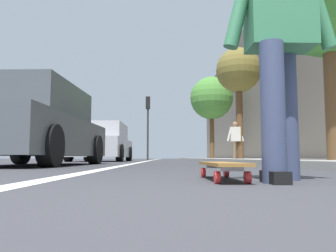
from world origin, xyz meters
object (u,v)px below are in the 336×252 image
street_tree_mid (239,72)px  pedestrian_distant (235,139)px  parked_car_near (33,127)px  street_tree_far (212,98)px  parked_car_mid (102,143)px  traffic_light (148,116)px  skater_person (279,31)px  skateboard (222,166)px

street_tree_mid → pedestrian_distant: street_tree_mid is taller
parked_car_near → street_tree_far: bearing=-19.5°
parked_car_mid → parked_car_near: bearing=-179.8°
parked_car_mid → traffic_light: (8.34, -1.35, 2.13)m
street_tree_far → pedestrian_distant: size_ratio=3.42×
skater_person → pedestrian_distant: 11.62m
street_tree_mid → street_tree_far: 8.23m
parked_car_near → street_tree_mid: 9.56m
pedestrian_distant → parked_car_mid: bearing=92.0°
traffic_light → street_tree_far: (0.14, -4.15, 1.17)m
street_tree_mid → pedestrian_distant: (-0.08, 0.20, -2.74)m
skateboard → pedestrian_distant: bearing=-12.1°
traffic_light → street_tree_far: bearing=-88.0°
parked_car_near → parked_car_mid: parked_car_near is taller
skater_person → parked_car_mid: 11.70m
parked_car_near → traffic_light: (15.33, -1.33, 2.12)m
traffic_light → skater_person: bearing=-174.5°
skateboard → skater_person: 0.92m
skater_person → parked_car_mid: size_ratio=0.36×
skater_person → parked_car_mid: (11.25, 3.23, -0.24)m
parked_car_mid → skateboard: bearing=-165.4°
skater_person → traffic_light: bearing=5.5°
pedestrian_distant → parked_car_near: bearing=143.6°
street_tree_mid → skateboard: bearing=167.0°
parked_car_mid → traffic_light: traffic_light is taller
skateboard → street_tree_mid: size_ratio=0.18×
skateboard → street_tree_mid: (11.36, -2.62, 3.55)m
skateboard → parked_car_mid: parked_car_mid is taller
street_tree_mid → street_tree_far: (8.22, 0.00, 0.36)m
street_tree_far → skater_person: bearing=173.4°
traffic_light → parked_car_mid: bearing=170.8°
parked_car_mid → traffic_light: size_ratio=1.10×
skater_person → pedestrian_distant: size_ratio=1.03×
street_tree_mid → street_tree_far: bearing=0.0°
skater_person → parked_car_near: (4.26, 3.21, -0.23)m
street_tree_mid → skater_person: bearing=168.8°
parked_car_mid → pedestrian_distant: bearing=-88.0°
skater_person → traffic_light: traffic_light is taller
traffic_light → street_tree_far: 4.32m
skateboard → parked_car_near: size_ratio=0.20×
pedestrian_distant → street_tree_mid: bearing=-67.0°
skateboard → pedestrian_distant: size_ratio=0.53×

